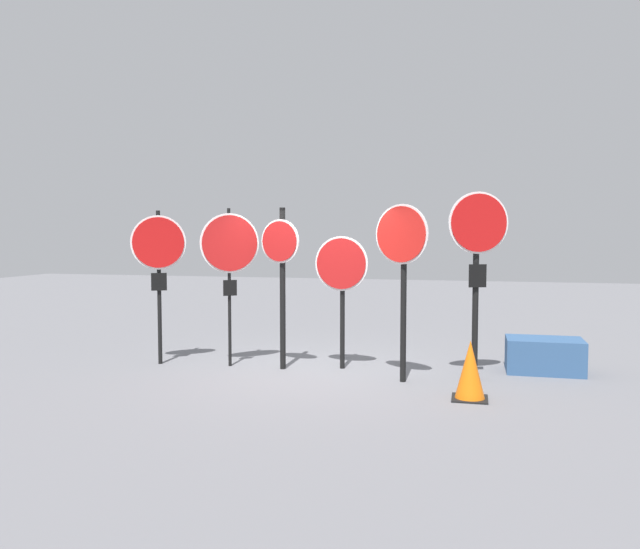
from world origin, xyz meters
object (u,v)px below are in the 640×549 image
object	(u,v)px
stop_sign_4	(402,258)
stop_sign_5	(478,249)
stop_sign_3	(342,274)
traffic_cone_0	(470,370)
storage_crate	(544,355)
stop_sign_2	(281,265)
stop_sign_0	(159,254)
stop_sign_1	(230,251)

from	to	relation	value
stop_sign_4	stop_sign_5	world-z (taller)	stop_sign_5
stop_sign_3	traffic_cone_0	size ratio (longest dim) A/B	2.73
stop_sign_3	storage_crate	distance (m)	3.37
stop_sign_3	traffic_cone_0	bearing A→B (deg)	-30.15
stop_sign_2	traffic_cone_0	size ratio (longest dim) A/B	3.31
stop_sign_3	traffic_cone_0	world-z (taller)	stop_sign_3
stop_sign_2	stop_sign_3	world-z (taller)	stop_sign_2
stop_sign_0	stop_sign_1	bearing A→B (deg)	-21.69
stop_sign_0	storage_crate	bearing A→B (deg)	-18.94
storage_crate	stop_sign_4	bearing A→B (deg)	-150.49
stop_sign_0	storage_crate	size ratio (longest dim) A/B	2.21
stop_sign_0	traffic_cone_0	bearing A→B (deg)	-38.82
traffic_cone_0	storage_crate	distance (m)	2.20
stop_sign_0	stop_sign_2	world-z (taller)	stop_sign_2
stop_sign_0	stop_sign_3	bearing A→B (deg)	-20.21
stop_sign_3	stop_sign_4	distance (m)	1.25
stop_sign_1	stop_sign_4	size ratio (longest dim) A/B	0.99
stop_sign_1	stop_sign_2	bearing A→B (deg)	-33.43
stop_sign_4	storage_crate	world-z (taller)	stop_sign_4
stop_sign_1	stop_sign_3	world-z (taller)	stop_sign_1
stop_sign_5	stop_sign_3	bearing A→B (deg)	150.48
stop_sign_5	storage_crate	size ratio (longest dim) A/B	2.41
storage_crate	stop_sign_3	bearing A→B (deg)	-170.59
stop_sign_2	storage_crate	world-z (taller)	stop_sign_2
stop_sign_3	stop_sign_5	distance (m)	2.12
stop_sign_1	traffic_cone_0	world-z (taller)	stop_sign_1
stop_sign_4	traffic_cone_0	world-z (taller)	stop_sign_4
stop_sign_0	traffic_cone_0	distance (m)	5.24
stop_sign_5	traffic_cone_0	world-z (taller)	stop_sign_5
stop_sign_3	traffic_cone_0	xyz separation A→B (m)	(1.98, -1.38, -1.13)
stop_sign_2	storage_crate	bearing A→B (deg)	26.28
stop_sign_4	stop_sign_3	bearing A→B (deg)	171.83
stop_sign_3	stop_sign_5	xyz separation A→B (m)	(2.06, -0.29, 0.41)
stop_sign_3	storage_crate	xyz separation A→B (m)	(3.09, 0.51, -1.24)
stop_sign_0	stop_sign_4	xyz separation A→B (m)	(3.98, -0.30, -0.01)
stop_sign_2	storage_crate	distance (m)	4.31
stop_sign_0	stop_sign_1	world-z (taller)	stop_sign_1
stop_sign_5	stop_sign_4	bearing A→B (deg)	178.09
stop_sign_2	stop_sign_3	xyz separation A→B (m)	(0.91, 0.24, -0.14)
stop_sign_3	stop_sign_4	world-z (taller)	stop_sign_4
stop_sign_2	traffic_cone_0	bearing A→B (deg)	-5.86
stop_sign_0	stop_sign_1	size ratio (longest dim) A/B	0.99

